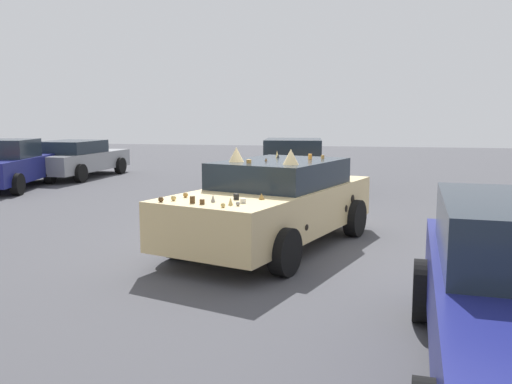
{
  "coord_description": "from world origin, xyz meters",
  "views": [
    {
      "loc": [
        -8.58,
        -1.44,
        2.14
      ],
      "look_at": [
        0.0,
        0.3,
        0.9
      ],
      "focal_mm": 37.83,
      "sensor_mm": 36.0,
      "label": 1
    }
  ],
  "objects_px": {
    "parked_sedan_behind_right": "(4,165)",
    "parked_sedan_near_right": "(76,158)",
    "art_car_decorated": "(275,202)",
    "parked_sedan_behind_left": "(293,164)"
  },
  "relations": [
    {
      "from": "parked_sedan_behind_right",
      "to": "parked_sedan_near_right",
      "type": "bearing_deg",
      "value": 159.62
    },
    {
      "from": "art_car_decorated",
      "to": "parked_sedan_near_right",
      "type": "height_order",
      "value": "art_car_decorated"
    },
    {
      "from": "parked_sedan_behind_left",
      "to": "parked_sedan_behind_right",
      "type": "bearing_deg",
      "value": 95.46
    },
    {
      "from": "parked_sedan_near_right",
      "to": "art_car_decorated",
      "type": "bearing_deg",
      "value": -133.84
    },
    {
      "from": "parked_sedan_behind_right",
      "to": "parked_sedan_near_right",
      "type": "xyz_separation_m",
      "value": [
        3.26,
        -0.45,
        -0.04
      ]
    },
    {
      "from": "art_car_decorated",
      "to": "parked_sedan_behind_left",
      "type": "height_order",
      "value": "art_car_decorated"
    },
    {
      "from": "art_car_decorated",
      "to": "parked_sedan_behind_left",
      "type": "bearing_deg",
      "value": -156.66
    },
    {
      "from": "art_car_decorated",
      "to": "parked_sedan_near_right",
      "type": "xyz_separation_m",
      "value": [
        8.56,
        8.48,
        -0.07
      ]
    },
    {
      "from": "parked_sedan_behind_left",
      "to": "parked_sedan_near_right",
      "type": "distance_m",
      "value": 8.02
    },
    {
      "from": "parked_sedan_behind_left",
      "to": "parked_sedan_near_right",
      "type": "bearing_deg",
      "value": 72.66
    }
  ]
}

